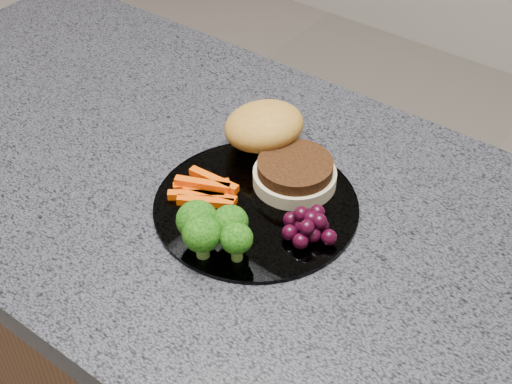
# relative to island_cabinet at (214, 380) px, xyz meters

# --- Properties ---
(island_cabinet) EXTENTS (1.20, 0.60, 0.86)m
(island_cabinet) POSITION_rel_island_cabinet_xyz_m (0.00, 0.00, 0.00)
(island_cabinet) COLOR brown
(island_cabinet) RESTS_ON ground
(countertop) EXTENTS (1.20, 0.60, 0.04)m
(countertop) POSITION_rel_island_cabinet_xyz_m (0.00, 0.00, 0.45)
(countertop) COLOR #4C4D56
(countertop) RESTS_ON island_cabinet
(plate) EXTENTS (0.26, 0.26, 0.01)m
(plate) POSITION_rel_island_cabinet_xyz_m (0.09, -0.00, 0.47)
(plate) COLOR white
(plate) RESTS_ON countertop
(burger) EXTENTS (0.21, 0.17, 0.06)m
(burger) POSITION_rel_island_cabinet_xyz_m (0.06, 0.08, 0.50)
(burger) COLOR beige
(burger) RESTS_ON plate
(carrot_sticks) EXTENTS (0.09, 0.07, 0.02)m
(carrot_sticks) POSITION_rel_island_cabinet_xyz_m (0.03, -0.03, 0.48)
(carrot_sticks) COLOR #FF5004
(carrot_sticks) RESTS_ON plate
(broccoli) EXTENTS (0.10, 0.08, 0.06)m
(broccoli) POSITION_rel_island_cabinet_xyz_m (0.10, -0.09, 0.51)
(broccoli) COLOR #5A8831
(broccoli) RESTS_ON plate
(grape_bunch) EXTENTS (0.07, 0.06, 0.03)m
(grape_bunch) POSITION_rel_island_cabinet_xyz_m (0.18, -0.01, 0.49)
(grape_bunch) COLOR black
(grape_bunch) RESTS_ON plate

